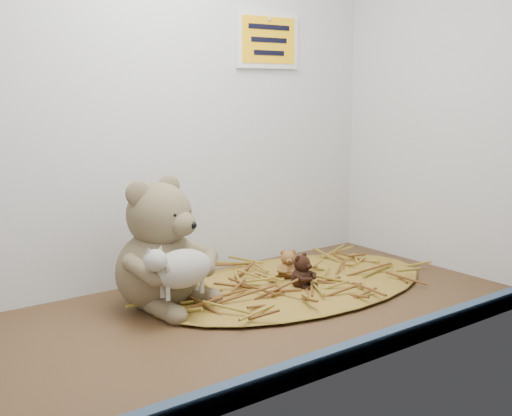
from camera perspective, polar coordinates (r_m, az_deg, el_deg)
alcove_shell at (r=126.10cm, az=-4.13°, el=11.20°), size 120.40×60.20×90.40cm
front_rail at (r=105.32cm, az=7.73°, el=-12.93°), size 119.28×2.20×3.60cm
straw_bed at (r=143.92cm, az=3.42°, el=-6.77°), size 69.33×40.26×1.34cm
main_teddy at (r=129.55cm, az=-8.75°, el=-3.11°), size 28.22×28.86×26.40cm
toy_lamb at (r=122.34cm, az=-6.60°, el=-5.38°), size 16.11×9.83×10.41cm
mini_teddy_tan at (r=145.72cm, az=2.86°, el=-4.88°), size 7.69×7.78×6.76cm
mini_teddy_brown at (r=139.73cm, az=4.05°, el=-5.45°), size 7.61×7.82×7.36cm
wall_sign at (r=160.52cm, az=1.04°, el=14.69°), size 16.00×1.20×11.00cm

